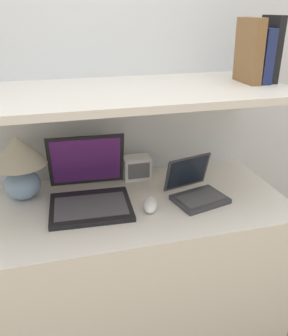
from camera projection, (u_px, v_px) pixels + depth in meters
name	position (u px, v px, depth m)	size (l,w,h in m)	color
wall_back	(115.00, 74.00, 1.64)	(6.00, 0.05, 2.40)	silver
desk	(136.00, 270.00, 1.65)	(1.28, 0.62, 0.73)	silver
back_riser	(121.00, 196.00, 1.85)	(1.28, 0.04, 1.16)	silver
shelf	(130.00, 92.00, 1.38)	(1.28, 0.56, 0.03)	silver
table_lamp	(19.00, 161.00, 1.46)	(0.23, 0.23, 0.28)	#7593B2
laptop_large	(89.00, 191.00, 1.47)	(0.34, 0.36, 0.27)	black
laptop_small	(196.00, 190.00, 1.51)	(0.25, 0.25, 0.17)	#333338
computer_mouse	(150.00, 205.00, 1.44)	(0.09, 0.13, 0.04)	white
router_box	(137.00, 167.00, 1.69)	(0.13, 0.08, 0.11)	white
book_black	(270.00, 49.00, 1.46)	(0.03, 0.13, 0.26)	black
book_navy	(260.00, 55.00, 1.46)	(0.04, 0.16, 0.21)	navy
book_brown	(249.00, 51.00, 1.44)	(0.05, 0.17, 0.25)	brown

